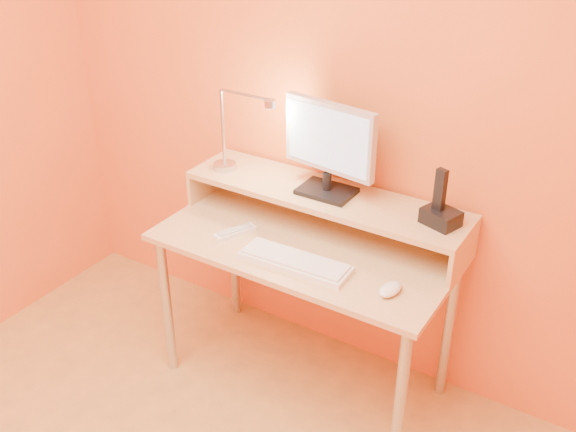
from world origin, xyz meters
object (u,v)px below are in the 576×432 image
Objects in this scene: keyboard at (295,262)px; remote_control at (235,232)px; phone_dock at (441,217)px; monitor_panel at (330,137)px; mouse at (390,289)px; lamp_base at (225,166)px.

keyboard is 2.44× the size of remote_control.
phone_dock is 0.57m from keyboard.
remote_control is at bearing -130.43° from monitor_panel.
phone_dock is 0.82m from remote_control.
mouse is 0.71m from remote_control.
phone_dock reaches higher than keyboard.
phone_dock reaches higher than mouse.
lamp_base is at bearing 150.21° from keyboard.
lamp_base reaches higher than keyboard.
keyboard is (0.53, -0.28, -0.16)m from lamp_base.
lamp_base is at bearing 173.01° from mouse.
lamp_base is at bearing 157.96° from remote_control.
phone_dock is at bearing 6.73° from monitor_panel.
lamp_base is 0.62m from keyboard.
monitor_panel reaches higher than keyboard.
remote_control is (-0.33, 0.06, -0.00)m from keyboard.
keyboard is at bearing -168.00° from mouse.
monitor_panel is at bearing 4.69° from lamp_base.
monitor_panel reaches higher than remote_control.
mouse is 0.62× the size of remote_control.
phone_dock is 1.19× the size of mouse.
lamp_base reaches higher than mouse.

